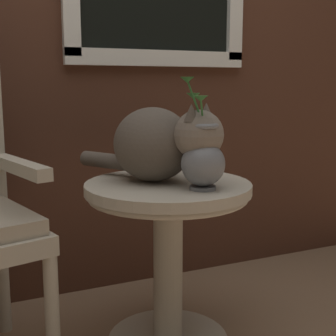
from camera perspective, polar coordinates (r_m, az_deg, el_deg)
name	(u,v)px	position (r m, az deg, el deg)	size (l,w,h in m)	color
wicker_side_table	(168,234)	(1.66, 0.00, -7.91)	(0.56, 0.56, 0.59)	#B2A893
cat	(159,143)	(1.60, -1.03, 2.99)	(0.36, 0.53, 0.27)	brown
pewter_vase_with_ivy	(203,157)	(1.49, 4.17, 1.27)	(0.14, 0.14, 0.35)	slate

